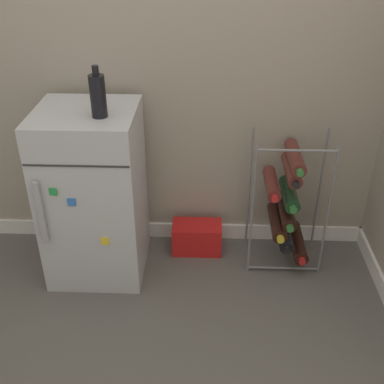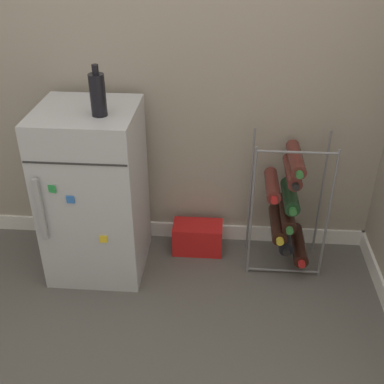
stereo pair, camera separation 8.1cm
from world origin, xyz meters
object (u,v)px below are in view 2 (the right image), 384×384
at_px(soda_box, 198,237).
at_px(fridge_top_bottle, 98,94).
at_px(mini_fridge, 95,193).
at_px(wine_rack, 287,207).

relative_size(soda_box, fridge_top_bottle, 1.21).
height_order(mini_fridge, wine_rack, mini_fridge).
bearing_deg(mini_fridge, fridge_top_bottle, -37.21).
bearing_deg(fridge_top_bottle, wine_rack, 9.56).
bearing_deg(wine_rack, soda_box, 171.86).
bearing_deg(fridge_top_bottle, soda_box, 26.98).
xyz_separation_m(wine_rack, soda_box, (-0.45, 0.07, -0.26)).
bearing_deg(fridge_top_bottle, mini_fridge, 142.79).
xyz_separation_m(mini_fridge, fridge_top_bottle, (0.09, -0.07, 0.53)).
distance_m(wine_rack, fridge_top_bottle, 1.08).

